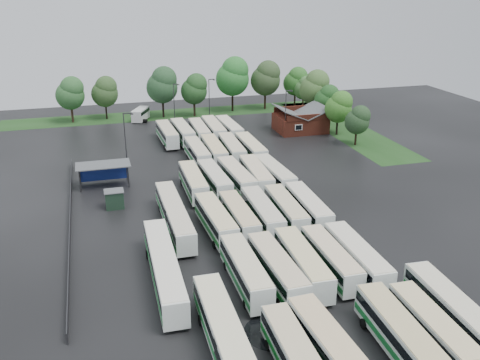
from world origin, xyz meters
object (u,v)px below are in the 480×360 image
object	(u,v)px
minibus	(141,114)
brick_building	(300,122)
artic_bus_west_a	(228,345)
artic_bus_east	(468,326)

from	to	relation	value
minibus	brick_building	bearing A→B (deg)	-5.23
artic_bus_west_a	artic_bus_east	xyz separation A→B (m)	(20.99, -3.25, -0.04)
brick_building	minibus	distance (m)	36.29
brick_building	artic_bus_east	world-z (taller)	brick_building
brick_building	artic_bus_west_a	distance (m)	73.83
artic_bus_west_a	minibus	size ratio (longest dim) A/B	2.79
artic_bus_east	artic_bus_west_a	bearing A→B (deg)	174.09
artic_bus_west_a	artic_bus_east	size ratio (longest dim) A/B	1.02
minibus	artic_bus_west_a	bearing A→B (deg)	-66.29
artic_bus_west_a	minibus	distance (m)	84.20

